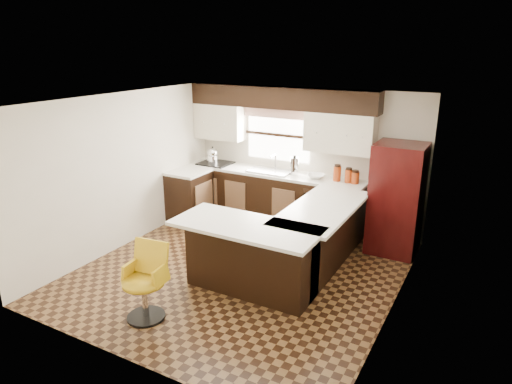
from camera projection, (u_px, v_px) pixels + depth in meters
The scene contains 30 objects.
floor at pixel (240, 271), 6.48m from camera, with size 4.40×4.40×0.00m, color #49301A.
ceiling at pixel (238, 101), 5.74m from camera, with size 4.40×4.40×0.00m, color silver.
wall_back at pixel (304, 157), 7.94m from camera, with size 4.40×4.40×0.00m, color beige.
wall_front at pixel (120, 255), 4.28m from camera, with size 4.40×4.40×0.00m, color beige.
wall_left at pixel (123, 171), 7.07m from camera, with size 4.40×4.40×0.00m, color beige.
wall_right at pixel (399, 219), 5.15m from camera, with size 4.40×4.40×0.00m, color beige.
base_cab_back at pixel (273, 199), 8.13m from camera, with size 3.30×0.60×0.90m, color black.
base_cab_left at pixel (190, 197), 8.21m from camera, with size 0.60×0.70×0.90m, color black.
counter_back at pixel (273, 173), 7.99m from camera, with size 3.30×0.60×0.04m, color silver.
counter_left at pixel (189, 172), 8.06m from camera, with size 0.60×0.70×0.04m, color silver.
soffit at pixel (280, 98), 7.66m from camera, with size 3.40×0.35×0.36m, color black.
upper_cab_left at pixel (220, 121), 8.38m from camera, with size 0.94×0.35×0.64m, color beige.
upper_cab_right at pixel (340, 133), 7.32m from camera, with size 1.14×0.35×0.64m, color beige.
window_pane at pixel (278, 135), 8.05m from camera, with size 1.20×0.02×0.90m, color white.
valance at pixel (278, 113), 7.89m from camera, with size 1.30×0.06×0.18m, color #D19B93.
sink at pixel (270, 171), 7.98m from camera, with size 0.75×0.45×0.03m, color #B2B2B7.
dishwasher at pixel (320, 214), 7.44m from camera, with size 0.58×0.03×0.78m, color black.
cooktop at pixel (215, 163), 8.51m from camera, with size 0.58×0.50×0.03m, color black.
peninsula_long at pixel (317, 239), 6.45m from camera, with size 0.60×1.95×0.90m, color black.
peninsula_return at pixel (251, 258), 5.88m from camera, with size 1.65×0.60×0.90m, color black.
counter_pen_long at pixel (322, 208), 6.28m from camera, with size 0.84×1.95×0.04m, color silver.
counter_pen_return at pixel (246, 226), 5.67m from camera, with size 1.89×0.84×0.04m, color silver.
refrigerator at pixel (397, 199), 6.89m from camera, with size 0.73×0.70×1.70m, color #350909.
bar_chair at pixel (143, 283), 5.25m from camera, with size 0.49×0.49×0.92m, color gold, non-canonical shape.
kettle at pixel (213, 154), 8.48m from camera, with size 0.22×0.22×0.30m, color silver, non-canonical shape.
percolator at pixel (294, 166), 7.75m from camera, with size 0.14×0.14×0.31m, color silver.
mixing_bowl at pixel (316, 176), 7.60m from camera, with size 0.28×0.28×0.07m, color white.
canister_large at pixel (337, 174), 7.43m from camera, with size 0.13×0.13×0.24m, color #9A350F.
canister_med at pixel (348, 176), 7.34m from camera, with size 0.12×0.12×0.21m, color #9A350F.
canister_small at pixel (355, 178), 7.30m from camera, with size 0.13×0.13×0.19m, color #9A350F.
Camera 1 is at (3.00, -4.98, 3.09)m, focal length 32.00 mm.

